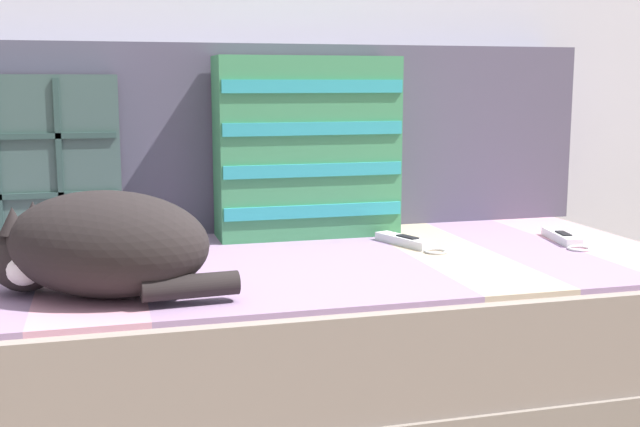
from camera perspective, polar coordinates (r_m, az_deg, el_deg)
The scene contains 7 objects.
couch at distance 1.69m, azimuth -6.22°, elevation -9.34°, with size 1.95×0.86×0.36m.
sofa_backrest at distance 1.96m, azimuth -8.11°, elevation 5.34°, with size 1.91×0.14×0.45m.
throw_pillow_quilted at distance 1.81m, azimuth -19.84°, elevation 3.38°, with size 0.37×0.14×0.37m.
throw_pillow_striped at distance 1.86m, azimuth -0.93°, elevation 4.73°, with size 0.42×0.14×0.41m.
sleeping_cat at distance 1.39m, azimuth -15.65°, elevation -2.29°, with size 0.41×0.34×0.18m.
game_remote_near at distance 1.78m, azimuth 6.15°, elevation -1.98°, with size 0.11×0.21×0.02m.
game_remote_far at distance 1.89m, azimuth 16.87°, elevation -1.65°, with size 0.08×0.21×0.02m.
Camera 1 is at (-0.24, -1.46, 0.72)m, focal length 45.00 mm.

